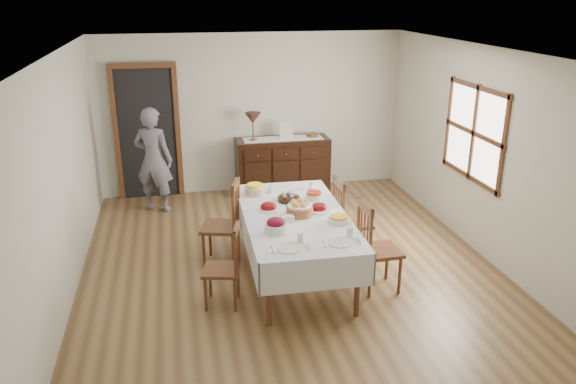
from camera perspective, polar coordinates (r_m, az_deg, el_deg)
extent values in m
plane|color=brown|center=(7.00, 0.17, -7.61)|extent=(6.00, 6.00, 0.00)
cube|color=silver|center=(6.24, 0.19, 14.08)|extent=(5.00, 6.00, 0.02)
cube|color=beige|center=(9.36, -3.68, 7.95)|extent=(5.00, 0.02, 2.60)
cube|color=beige|center=(3.85, 9.68, -10.53)|extent=(5.00, 0.02, 2.60)
cube|color=beige|center=(6.48, -21.98, 1.07)|extent=(0.02, 6.00, 2.60)
cube|color=beige|center=(7.42, 19.47, 3.64)|extent=(0.02, 6.00, 2.60)
cube|color=white|center=(7.61, 18.43, 5.72)|extent=(0.02, 1.30, 1.10)
cube|color=#58311B|center=(7.60, 18.35, 5.71)|extent=(0.03, 1.46, 1.26)
cube|color=black|center=(9.30, -14.08, 5.73)|extent=(0.90, 0.06, 2.10)
cube|color=#58311B|center=(9.28, -14.08, 5.70)|extent=(1.04, 0.08, 2.18)
cube|color=silver|center=(6.47, 0.73, -2.46)|extent=(1.19, 2.29, 0.04)
cylinder|color=#58311B|center=(5.71, -1.99, -10.25)|extent=(0.06, 0.06, 0.73)
cylinder|color=#58311B|center=(5.90, 7.08, -9.36)|extent=(0.06, 0.06, 0.73)
cylinder|color=#58311B|center=(7.45, -4.25, -2.77)|extent=(0.06, 0.06, 0.73)
cylinder|color=#58311B|center=(7.60, 2.72, -2.28)|extent=(0.06, 0.06, 0.73)
cube|color=silver|center=(6.45, -4.32, -4.08)|extent=(0.07, 2.31, 0.35)
cube|color=silver|center=(6.65, 5.61, -3.33)|extent=(0.07, 2.31, 0.35)
cube|color=silver|center=(5.52, 3.05, -8.39)|extent=(1.17, 0.05, 0.35)
cube|color=silver|center=(7.57, -0.96, -0.30)|extent=(1.17, 0.05, 0.35)
cube|color=#58311B|center=(6.09, -6.78, -7.86)|extent=(0.46, 0.46, 0.04)
cylinder|color=#58311B|center=(6.35, -7.92, -8.89)|extent=(0.03, 0.03, 0.39)
cylinder|color=#58311B|center=(6.08, -8.37, -10.30)|extent=(0.03, 0.03, 0.39)
cylinder|color=#58311B|center=(6.31, -5.10, -8.97)|extent=(0.03, 0.03, 0.39)
cylinder|color=#58311B|center=(6.04, -5.42, -10.39)|extent=(0.03, 0.03, 0.39)
cylinder|color=#58311B|center=(6.10, -5.05, -5.05)|extent=(0.04, 0.04, 0.51)
cylinder|color=#58311B|center=(5.81, -5.40, -6.42)|extent=(0.04, 0.04, 0.51)
cube|color=#58311B|center=(5.86, -5.29, -3.79)|extent=(0.12, 0.36, 0.07)
cylinder|color=#58311B|center=(6.03, -5.13, -5.54)|extent=(0.02, 0.02, 0.42)
cylinder|color=#58311B|center=(5.96, -5.21, -5.88)|extent=(0.02, 0.02, 0.42)
cylinder|color=#58311B|center=(5.89, -5.30, -6.23)|extent=(0.02, 0.02, 0.42)
cube|color=#58311B|center=(6.96, -6.88, -3.55)|extent=(0.56, 0.56, 0.04)
cylinder|color=#58311B|center=(7.26, -7.94, -4.74)|extent=(0.04, 0.04, 0.46)
cylinder|color=#58311B|center=(6.94, -8.56, -5.98)|extent=(0.04, 0.04, 0.46)
cylinder|color=#58311B|center=(7.19, -5.10, -4.86)|extent=(0.04, 0.04, 0.46)
cylinder|color=#58311B|center=(6.87, -5.59, -6.12)|extent=(0.04, 0.04, 0.46)
cylinder|color=#58311B|center=(6.99, -5.05, -0.75)|extent=(0.04, 0.04, 0.60)
cylinder|color=#58311B|center=(6.64, -5.58, -1.91)|extent=(0.04, 0.04, 0.60)
cube|color=#58311B|center=(6.72, -5.38, 0.72)|extent=(0.16, 0.42, 0.09)
cylinder|color=#58311B|center=(6.91, -5.17, -1.19)|extent=(0.02, 0.02, 0.49)
cylinder|color=#58311B|center=(6.82, -5.30, -1.48)|extent=(0.02, 0.02, 0.49)
cylinder|color=#58311B|center=(6.73, -5.44, -1.78)|extent=(0.02, 0.02, 0.49)
cube|color=#58311B|center=(6.41, 9.31, -5.91)|extent=(0.45, 0.45, 0.04)
cylinder|color=#58311B|center=(6.44, 11.27, -8.35)|extent=(0.04, 0.04, 0.45)
cylinder|color=#58311B|center=(6.73, 10.01, -6.98)|extent=(0.04, 0.04, 0.45)
cylinder|color=#58311B|center=(6.31, 8.30, -8.79)|extent=(0.04, 0.04, 0.45)
cylinder|color=#58311B|center=(6.60, 7.15, -7.37)|extent=(0.04, 0.04, 0.45)
cylinder|color=#58311B|center=(6.05, 8.41, -4.39)|extent=(0.04, 0.04, 0.59)
cylinder|color=#58311B|center=(6.37, 7.15, -3.04)|extent=(0.04, 0.04, 0.59)
cube|color=#58311B|center=(6.12, 7.87, -1.54)|extent=(0.06, 0.42, 0.08)
cylinder|color=#58311B|center=(6.14, 8.07, -4.22)|extent=(0.02, 0.02, 0.48)
cylinder|color=#58311B|center=(6.22, 7.75, -3.88)|extent=(0.02, 0.02, 0.48)
cylinder|color=#58311B|center=(6.30, 7.44, -3.54)|extent=(0.02, 0.02, 0.48)
cube|color=#58311B|center=(7.11, 6.60, -3.14)|extent=(0.44, 0.44, 0.04)
cylinder|color=#58311B|center=(7.12, 8.32, -5.34)|extent=(0.04, 0.04, 0.44)
cylinder|color=#58311B|center=(7.42, 7.37, -4.22)|extent=(0.04, 0.04, 0.44)
cylinder|color=#58311B|center=(7.01, 5.62, -5.64)|extent=(0.04, 0.04, 0.44)
cylinder|color=#58311B|center=(7.31, 4.77, -4.49)|extent=(0.04, 0.04, 0.44)
cylinder|color=#58311B|center=(6.78, 5.64, -1.64)|extent=(0.04, 0.04, 0.58)
cylinder|color=#58311B|center=(7.11, 4.71, -0.57)|extent=(0.04, 0.04, 0.58)
cube|color=#58311B|center=(6.86, 5.23, 0.84)|extent=(0.05, 0.41, 0.08)
cylinder|color=#58311B|center=(6.87, 5.39, -1.52)|extent=(0.02, 0.02, 0.47)
cylinder|color=#58311B|center=(6.95, 5.16, -1.25)|extent=(0.02, 0.02, 0.47)
cylinder|color=#58311B|center=(7.04, 4.93, -0.99)|extent=(0.02, 0.02, 0.47)
cube|color=black|center=(9.38, -0.56, 2.72)|extent=(1.54, 0.51, 0.92)
cube|color=black|center=(8.98, -3.13, 3.73)|extent=(0.43, 0.02, 0.18)
sphere|color=brown|center=(8.96, -3.11, 3.70)|extent=(0.03, 0.03, 0.03)
cube|color=black|center=(9.05, -0.24, 3.90)|extent=(0.43, 0.02, 0.18)
sphere|color=brown|center=(9.03, -0.21, 3.87)|extent=(0.03, 0.03, 0.03)
cube|color=black|center=(9.15, 2.60, 4.06)|extent=(0.43, 0.02, 0.18)
sphere|color=brown|center=(9.13, 2.63, 4.03)|extent=(0.03, 0.03, 0.03)
imported|color=slate|center=(8.71, -13.53, 3.55)|extent=(0.63, 0.53, 1.73)
cylinder|color=brown|center=(6.43, 1.18, -1.91)|extent=(0.31, 0.31, 0.11)
cylinder|color=white|center=(6.40, 1.19, -1.39)|extent=(0.28, 0.28, 0.02)
sphere|color=gold|center=(6.41, 1.86, -1.08)|extent=(0.08, 0.08, 0.08)
sphere|color=gold|center=(6.46, 1.25, -0.89)|extent=(0.08, 0.08, 0.08)
sphere|color=gold|center=(6.42, 0.56, -1.03)|extent=(0.08, 0.08, 0.08)
sphere|color=gold|center=(6.34, 0.73, -1.32)|extent=(0.08, 0.08, 0.08)
sphere|color=gold|center=(6.33, 1.55, -1.35)|extent=(0.08, 0.08, 0.08)
cylinder|color=black|center=(6.86, 0.06, -0.69)|extent=(0.27, 0.27, 0.06)
ellipsoid|color=pink|center=(6.85, 0.66, -0.23)|extent=(0.05, 0.05, 0.06)
ellipsoid|color=#74ABFF|center=(6.91, 0.13, -0.07)|extent=(0.05, 0.05, 0.06)
ellipsoid|color=#71C969|center=(6.87, -0.50, -0.19)|extent=(0.05, 0.05, 0.06)
ellipsoid|color=#FF9E3C|center=(6.79, -0.36, -0.44)|extent=(0.05, 0.05, 0.06)
ellipsoid|color=#A682C9|center=(6.78, 0.37, -0.46)|extent=(0.05, 0.05, 0.06)
cylinder|color=silver|center=(6.60, -2.01, -1.74)|extent=(0.27, 0.27, 0.01)
ellipsoid|color=#6B0709|center=(6.59, -2.01, -1.50)|extent=(0.19, 0.16, 0.11)
cylinder|color=silver|center=(6.58, 3.17, -1.82)|extent=(0.30, 0.30, 0.02)
ellipsoid|color=#6B0709|center=(6.57, 3.17, -1.57)|extent=(0.19, 0.16, 0.11)
cylinder|color=silver|center=(5.99, -1.23, -3.68)|extent=(0.24, 0.24, 0.09)
ellipsoid|color=maroon|center=(5.96, -1.24, -3.10)|extent=(0.20, 0.17, 0.11)
cylinder|color=silver|center=(6.93, 2.66, -0.45)|extent=(0.19, 0.19, 0.06)
cylinder|color=red|center=(6.91, 2.66, -0.08)|extent=(0.18, 0.18, 0.03)
cylinder|color=tan|center=(7.09, -3.38, 0.14)|extent=(0.26, 0.26, 0.09)
cylinder|color=#F7F922|center=(7.06, -3.39, 0.65)|extent=(0.20, 0.20, 0.04)
cylinder|color=silver|center=(6.27, 5.21, -2.85)|extent=(0.25, 0.25, 0.05)
cylinder|color=gold|center=(6.25, 5.22, -2.54)|extent=(0.20, 0.20, 0.02)
cube|color=silver|center=(6.25, -0.05, -2.72)|extent=(0.14, 0.09, 0.07)
cylinder|color=silver|center=(5.62, 0.12, -5.76)|extent=(0.25, 0.25, 0.01)
cube|color=white|center=(5.59, -1.60, -5.94)|extent=(0.08, 0.12, 0.01)
cube|color=silver|center=(5.59, -1.60, -5.88)|extent=(0.02, 0.16, 0.01)
cube|color=silver|center=(5.65, 1.71, -5.64)|extent=(0.02, 0.18, 0.01)
cube|color=silver|center=(5.66, 2.10, -5.60)|extent=(0.02, 0.14, 0.01)
cylinder|color=silver|center=(5.76, 1.27, -4.60)|extent=(0.07, 0.07, 0.10)
cylinder|color=silver|center=(5.77, 5.33, -5.15)|extent=(0.25, 0.25, 0.01)
cube|color=white|center=(5.72, 3.69, -5.34)|extent=(0.08, 0.12, 0.01)
cube|color=silver|center=(5.72, 3.69, -5.28)|extent=(0.02, 0.16, 0.01)
cube|color=silver|center=(5.81, 6.84, -5.03)|extent=(0.02, 0.18, 0.01)
cube|color=silver|center=(5.83, 7.22, -4.99)|extent=(0.02, 0.14, 0.01)
cylinder|color=silver|center=(5.92, 6.31, -4.03)|extent=(0.07, 0.07, 0.10)
cylinder|color=silver|center=(7.12, -1.79, 0.23)|extent=(0.07, 0.07, 0.09)
cylinder|color=silver|center=(7.26, 2.42, 0.69)|extent=(0.06, 0.06, 0.11)
cube|color=white|center=(9.25, -0.53, 5.46)|extent=(1.30, 0.35, 0.01)
cylinder|color=brown|center=(9.14, -3.55, 5.32)|extent=(0.12, 0.12, 0.03)
cylinder|color=brown|center=(9.11, -3.57, 6.17)|extent=(0.02, 0.02, 0.25)
cone|color=#41281F|center=(9.06, -3.60, 7.49)|extent=(0.26, 0.26, 0.18)
cube|color=#C5AF8B|center=(9.19, -0.19, 6.24)|extent=(0.22, 0.08, 0.28)
cylinder|color=#58311B|center=(9.38, 2.48, 5.81)|extent=(0.20, 0.20, 0.06)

